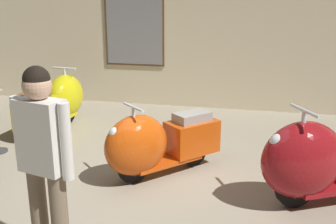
{
  "coord_description": "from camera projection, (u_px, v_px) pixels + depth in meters",
  "views": [
    {
      "loc": [
        1.35,
        -4.28,
        2.24
      ],
      "look_at": [
        0.18,
        0.93,
        0.7
      ],
      "focal_mm": 41.65,
      "sensor_mm": 36.0,
      "label": 1
    }
  ],
  "objects": [
    {
      "name": "ground_plane",
      "position": [
        138.0,
        184.0,
        4.92
      ],
      "size": [
        60.0,
        60.0,
        0.0
      ],
      "primitive_type": "plane",
      "color": "gray"
    },
    {
      "name": "showroom_back_wall",
      "position": [
        198.0,
        13.0,
        7.99
      ],
      "size": [
        18.0,
        0.63,
        3.96
      ],
      "color": "beige",
      "rests_on": "ground"
    },
    {
      "name": "scooter_0",
      "position": [
        57.0,
        102.0,
        6.97
      ],
      "size": [
        0.62,
        1.76,
        1.05
      ],
      "rotation": [
        0.0,
        0.0,
        1.5
      ],
      "color": "black",
      "rests_on": "ground"
    },
    {
      "name": "scooter_1",
      "position": [
        154.0,
        143.0,
        5.0
      ],
      "size": [
        1.46,
        1.53,
        1.01
      ],
      "rotation": [
        0.0,
        0.0,
        -2.32
      ],
      "color": "black",
      "rests_on": "ground"
    },
    {
      "name": "scooter_2",
      "position": [
        326.0,
        160.0,
        4.33
      ],
      "size": [
        1.89,
        1.32,
        1.14
      ],
      "rotation": [
        0.0,
        0.0,
        -2.66
      ],
      "color": "black",
      "rests_on": "ground"
    },
    {
      "name": "visitor_0",
      "position": [
        44.0,
        154.0,
        3.21
      ],
      "size": [
        0.58,
        0.34,
        1.75
      ],
      "rotation": [
        0.0,
        0.0,
        1.34
      ],
      "color": "black",
      "rests_on": "ground"
    }
  ]
}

